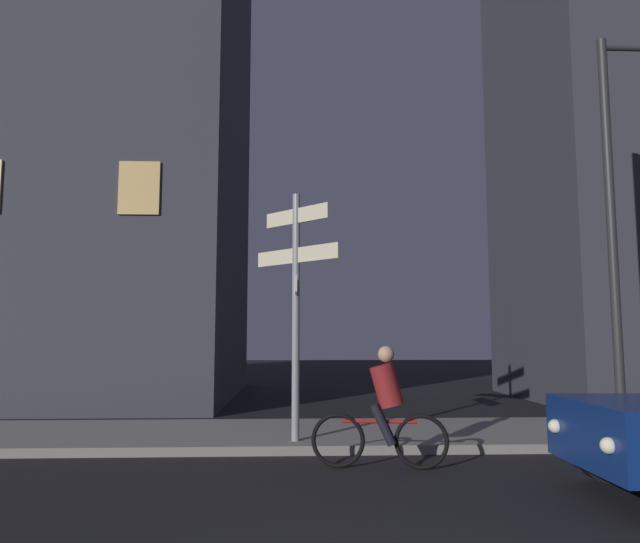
% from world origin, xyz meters
% --- Properties ---
extents(sidewalk_kerb, '(40.00, 2.88, 0.14)m').
position_xyz_m(sidewalk_kerb, '(0.00, 7.13, 0.07)').
color(sidewalk_kerb, gray).
rests_on(sidewalk_kerb, ground_plane).
extents(signpost, '(1.28, 1.55, 3.86)m').
position_xyz_m(signpost, '(-0.77, 6.13, 2.43)').
color(signpost, gray).
rests_on(signpost, sidewalk_kerb).
extents(street_lamp, '(1.44, 0.28, 6.86)m').
position_xyz_m(street_lamp, '(4.82, 6.63, 4.12)').
color(street_lamp, '#2D2D30').
rests_on(street_lamp, sidewalk_kerb).
extents(cyclist, '(1.81, 0.38, 1.61)m').
position_xyz_m(cyclist, '(0.39, 4.80, 0.75)').
color(cyclist, black).
rests_on(cyclist, ground_plane).
extents(building_left_block, '(13.80, 8.63, 18.01)m').
position_xyz_m(building_left_block, '(-9.42, 14.08, 9.01)').
color(building_left_block, '#383842').
rests_on(building_left_block, ground_plane).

